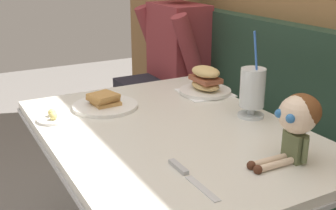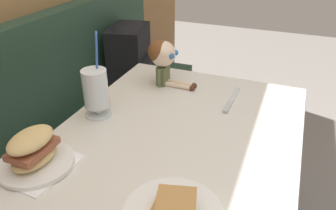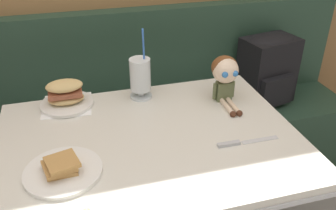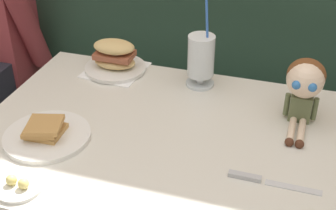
# 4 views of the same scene
# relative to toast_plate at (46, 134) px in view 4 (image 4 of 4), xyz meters

# --- Properties ---
(booth_bench) EXTENTS (2.60, 0.48, 1.00)m
(booth_bench) POSITION_rel_toast_plate_xyz_m (0.31, 0.75, -0.43)
(booth_bench) COLOR #233D2D
(booth_bench) RESTS_ON ground
(diner_table) EXTENTS (1.11, 0.81, 0.74)m
(diner_table) POSITION_rel_toast_plate_xyz_m (0.31, 0.12, -0.21)
(diner_table) COLOR silver
(diner_table) RESTS_ON ground
(toast_plate) EXTENTS (0.25, 0.25, 0.06)m
(toast_plate) POSITION_rel_toast_plate_xyz_m (0.00, 0.00, 0.00)
(toast_plate) COLOR white
(toast_plate) RESTS_ON diner_table
(milkshake_glass) EXTENTS (0.10, 0.10, 0.32)m
(milkshake_glass) POSITION_rel_toast_plate_xyz_m (0.35, 0.43, 0.08)
(milkshake_glass) COLOR silver
(milkshake_glass) RESTS_ON diner_table
(sandwich_plate) EXTENTS (0.22, 0.22, 0.12)m
(sandwich_plate) POSITION_rel_toast_plate_xyz_m (0.03, 0.44, 0.03)
(sandwich_plate) COLOR white
(sandwich_plate) RESTS_ON diner_table
(butter_saucer) EXTENTS (0.12, 0.12, 0.04)m
(butter_saucer) POSITION_rel_toast_plate_xyz_m (0.04, -0.21, -0.01)
(butter_saucer) COLOR white
(butter_saucer) RESTS_ON diner_table
(butter_knife) EXTENTS (0.24, 0.02, 0.01)m
(butter_knife) POSITION_rel_toast_plate_xyz_m (0.61, -0.00, -0.01)
(butter_knife) COLOR silver
(butter_knife) RESTS_ON diner_table
(seated_doll) EXTENTS (0.11, 0.22, 0.20)m
(seated_doll) POSITION_rel_toast_plate_xyz_m (0.68, 0.31, 0.11)
(seated_doll) COLOR #5B6642
(seated_doll) RESTS_ON diner_table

